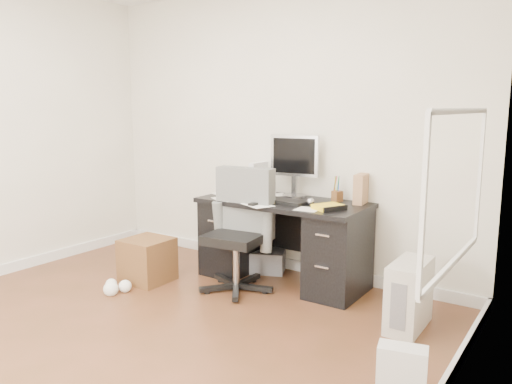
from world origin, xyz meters
TOP-DOWN VIEW (x-y plane):
  - ground at (0.00, 0.00)m, footprint 4.00×4.00m
  - room_shell at (0.03, 0.03)m, footprint 4.02×4.02m
  - desk at (0.30, 1.65)m, footprint 1.50×0.70m
  - loose_papers at (0.10, 1.60)m, footprint 1.10×0.60m
  - lcd_monitor at (0.29, 1.86)m, footprint 0.49×0.32m
  - keyboard at (0.33, 1.57)m, footprint 0.51×0.23m
  - computer_mouse at (0.61, 1.59)m, footprint 0.06×0.06m
  - travel_mug at (-0.24, 1.56)m, footprint 0.08×0.08m
  - white_binder at (-0.12, 1.88)m, footprint 0.12×0.26m
  - magazine_file at (0.92, 1.91)m, footprint 0.13×0.23m
  - pen_cup at (0.72, 1.88)m, footprint 0.12×0.12m
  - yellow_book at (0.81, 1.52)m, footprint 0.26×0.29m
  - paper_remote at (0.23, 1.35)m, footprint 0.32×0.30m
  - office_chair at (0.09, 1.23)m, footprint 0.66×0.66m
  - pc_tower at (1.55, 1.33)m, footprint 0.22×0.49m
  - shopping_bag at (1.82, 0.34)m, footprint 0.29×0.23m
  - wicker_basket at (-0.72, 0.97)m, footprint 0.40×0.40m
  - desk_printer at (0.02, 1.81)m, footprint 0.44×0.40m

SIDE VIEW (x-z plane):
  - ground at x=0.00m, z-range 0.00..0.00m
  - desk_printer at x=0.02m, z-range 0.00..0.21m
  - shopping_bag at x=1.82m, z-range 0.00..0.34m
  - wicker_basket at x=-0.72m, z-range 0.00..0.39m
  - pc_tower at x=1.55m, z-range 0.00..0.49m
  - desk at x=0.30m, z-range 0.02..0.77m
  - office_chair at x=0.09m, z-range 0.00..1.05m
  - loose_papers at x=0.10m, z-range 0.75..0.75m
  - paper_remote at x=0.23m, z-range 0.75..0.77m
  - keyboard at x=0.33m, z-range 0.75..0.78m
  - yellow_book at x=0.81m, z-range 0.75..0.79m
  - computer_mouse at x=0.61m, z-range 0.75..0.81m
  - travel_mug at x=-0.24m, z-range 0.75..0.91m
  - pen_cup at x=0.72m, z-range 0.75..0.97m
  - magazine_file at x=0.92m, z-range 0.75..1.01m
  - white_binder at x=-0.12m, z-range 0.75..1.04m
  - lcd_monitor at x=0.29m, z-range 0.75..1.33m
  - room_shell at x=0.03m, z-range 0.30..3.01m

